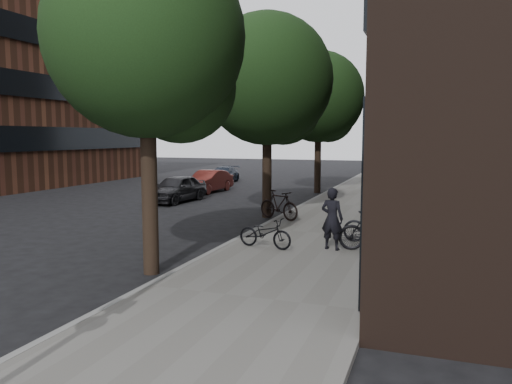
% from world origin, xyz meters
% --- Properties ---
extents(ground, '(120.00, 120.00, 0.00)m').
position_xyz_m(ground, '(0.00, 0.00, 0.00)').
color(ground, black).
rests_on(ground, ground).
extents(sidewalk, '(4.50, 60.00, 0.12)m').
position_xyz_m(sidewalk, '(0.25, 10.00, 0.06)').
color(sidewalk, '#605E59').
rests_on(sidewalk, ground).
extents(curb_edge, '(0.15, 60.00, 0.13)m').
position_xyz_m(curb_edge, '(-2.00, 10.00, 0.07)').
color(curb_edge, slate).
rests_on(curb_edge, ground).
extents(street_tree_near, '(4.40, 4.40, 7.50)m').
position_xyz_m(street_tree_near, '(-2.53, 4.64, 5.11)').
color(street_tree_near, black).
rests_on(street_tree_near, ground).
extents(street_tree_mid, '(5.00, 5.00, 7.80)m').
position_xyz_m(street_tree_mid, '(-2.53, 13.14, 5.11)').
color(street_tree_mid, black).
rests_on(street_tree_mid, ground).
extents(street_tree_far, '(5.00, 5.00, 7.80)m').
position_xyz_m(street_tree_far, '(-2.53, 22.14, 5.11)').
color(street_tree_far, black).
rests_on(street_tree_far, ground).
extents(pedestrian, '(0.68, 0.51, 1.68)m').
position_xyz_m(pedestrian, '(0.95, 7.82, 0.96)').
color(pedestrian, black).
rests_on(pedestrian, sidewalk).
extents(parked_bike_facade_near, '(1.93, 0.83, 0.99)m').
position_xyz_m(parked_bike_facade_near, '(2.00, 9.08, 0.61)').
color(parked_bike_facade_near, black).
rests_on(parked_bike_facade_near, sidewalk).
extents(parked_bike_facade_far, '(1.85, 0.85, 1.07)m').
position_xyz_m(parked_bike_facade_far, '(2.00, 8.02, 0.66)').
color(parked_bike_facade_far, black).
rests_on(parked_bike_facade_far, sidewalk).
extents(parked_bike_curb_near, '(1.65, 0.83, 0.83)m').
position_xyz_m(parked_bike_curb_near, '(-0.80, 7.39, 0.54)').
color(parked_bike_curb_near, black).
rests_on(parked_bike_curb_near, sidewalk).
extents(parked_bike_curb_far, '(1.84, 1.21, 1.08)m').
position_xyz_m(parked_bike_curb_far, '(-1.80, 11.96, 0.66)').
color(parked_bike_curb_far, black).
rests_on(parked_bike_curb_far, sidewalk).
extents(parked_car_near, '(1.80, 3.90, 1.30)m').
position_xyz_m(parked_car_near, '(-8.14, 15.89, 0.65)').
color(parked_car_near, black).
rests_on(parked_car_near, ground).
extents(parked_car_mid, '(1.59, 3.85, 1.24)m').
position_xyz_m(parked_car_mid, '(-8.44, 20.17, 0.62)').
color(parked_car_mid, maroon).
rests_on(parked_car_mid, ground).
extents(parked_car_far, '(1.86, 3.85, 1.08)m').
position_xyz_m(parked_car_far, '(-9.97, 25.83, 0.54)').
color(parked_car_far, '#1B2330').
rests_on(parked_car_far, ground).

